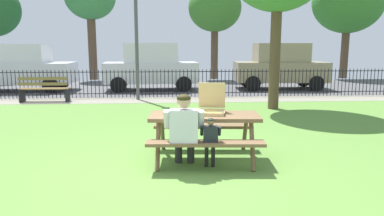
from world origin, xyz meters
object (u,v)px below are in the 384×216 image
(parked_car_center, at_px, (280,66))
(far_tree_midright, at_px, (348,2))
(lamp_post_walkway, at_px, (136,22))
(far_tree_center, at_px, (215,9))
(parked_car_left, at_px, (151,66))
(pizza_box_open, at_px, (211,108))
(picnic_table_foreground, at_px, (204,125))
(park_bench_left, at_px, (44,90))
(adult_at_table, at_px, (184,128))
(pizza_slice_on_table, at_px, (188,115))
(parked_car_far_left, at_px, (18,67))
(child_at_table, at_px, (210,138))

(parked_car_center, relative_size, far_tree_midright, 0.65)
(lamp_post_walkway, xyz_separation_m, far_tree_center, (3.70, 7.77, 1.22))
(parked_car_left, distance_m, far_tree_center, 6.67)
(pizza_box_open, relative_size, lamp_post_walkway, 0.13)
(lamp_post_walkway, bearing_deg, parked_car_center, 24.95)
(parked_car_left, bearing_deg, picnic_table_foreground, -82.36)
(picnic_table_foreground, relative_size, park_bench_left, 1.18)
(adult_at_table, height_order, far_tree_center, far_tree_center)
(pizza_slice_on_table, bearing_deg, parked_car_far_left, 123.67)
(adult_at_table, distance_m, park_bench_left, 8.39)
(picnic_table_foreground, height_order, parked_car_left, parked_car_left)
(parked_car_left, bearing_deg, child_at_table, -82.55)
(park_bench_left, bearing_deg, child_at_table, -56.21)
(pizza_slice_on_table, distance_m, lamp_post_walkway, 7.42)
(pizza_slice_on_table, xyz_separation_m, parked_car_center, (4.56, 9.81, 0.23))
(lamp_post_walkway, relative_size, far_tree_midright, 0.72)
(lamp_post_walkway, xyz_separation_m, parked_car_far_left, (-5.15, 2.77, -1.67))
(parked_car_far_left, bearing_deg, parked_car_left, 0.01)
(parked_car_center, bearing_deg, lamp_post_walkway, -155.05)
(child_at_table, distance_m, parked_car_far_left, 12.35)
(pizza_box_open, distance_m, lamp_post_walkway, 7.31)
(pizza_slice_on_table, distance_m, parked_car_left, 9.86)
(picnic_table_foreground, distance_m, lamp_post_walkway, 7.45)
(child_at_table, height_order, lamp_post_walkway, lamp_post_walkway)
(picnic_table_foreground, distance_m, pizza_slice_on_table, 0.34)
(parked_car_far_left, height_order, parked_car_left, parked_car_left)
(adult_at_table, relative_size, parked_car_far_left, 0.27)
(parked_car_center, bearing_deg, picnic_table_foreground, -113.79)
(adult_at_table, xyz_separation_m, far_tree_midright, (9.96, 15.21, 3.65))
(far_tree_center, height_order, far_tree_midright, far_tree_midright)
(parked_car_far_left, relative_size, parked_car_center, 1.11)
(lamp_post_walkway, bearing_deg, parked_car_far_left, 151.74)
(child_at_table, bearing_deg, picnic_table_foreground, 94.08)
(adult_at_table, relative_size, lamp_post_walkway, 0.27)
(pizza_slice_on_table, bearing_deg, parked_car_left, 96.00)
(parked_car_far_left, distance_m, parked_car_center, 11.10)
(adult_at_table, bearing_deg, park_bench_left, 121.74)
(child_at_table, distance_m, parked_car_center, 11.12)
(parked_car_far_left, distance_m, far_tree_center, 10.56)
(pizza_slice_on_table, relative_size, adult_at_table, 0.20)
(adult_at_table, xyz_separation_m, parked_car_far_left, (-6.44, 10.21, 0.35))
(parked_car_far_left, bearing_deg, picnic_table_foreground, -55.03)
(child_at_table, xyz_separation_m, lamp_post_walkway, (-1.70, 7.50, 2.17))
(parked_car_center, bearing_deg, far_tree_center, 114.23)
(picnic_table_foreground, height_order, child_at_table, child_at_table)
(pizza_box_open, height_order, parked_car_center, parked_car_center)
(park_bench_left, bearing_deg, far_tree_center, 49.87)
(pizza_box_open, bearing_deg, child_at_table, -97.72)
(child_at_table, distance_m, far_tree_center, 15.77)
(lamp_post_walkway, bearing_deg, picnic_table_foreground, -76.60)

